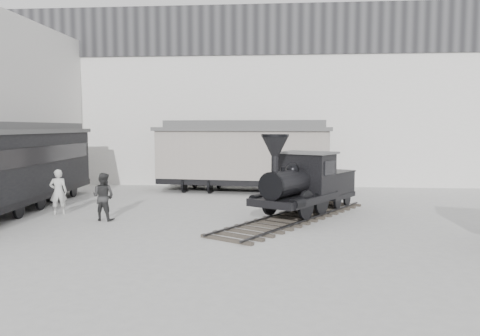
# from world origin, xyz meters

# --- Properties ---
(ground) EXTENTS (90.00, 90.00, 0.00)m
(ground) POSITION_xyz_m (0.00, 0.00, 0.00)
(ground) COLOR #9E9E9B
(north_wall) EXTENTS (34.00, 2.51, 11.00)m
(north_wall) POSITION_xyz_m (0.00, 14.98, 5.55)
(north_wall) COLOR silver
(north_wall) RESTS_ON ground
(locomotive) EXTENTS (6.57, 9.05, 3.30)m
(locomotive) POSITION_xyz_m (2.41, 4.09, 1.22)
(locomotive) COLOR black
(locomotive) RESTS_ON ground
(boxcar) EXTENTS (10.12, 4.17, 4.03)m
(boxcar) POSITION_xyz_m (-0.56, 11.23, 2.11)
(boxcar) COLOR black
(boxcar) RESTS_ON ground
(passenger_coach) EXTENTS (3.60, 13.45, 3.56)m
(passenger_coach) POSITION_xyz_m (-10.08, 4.11, 1.97)
(passenger_coach) COLOR black
(passenger_coach) RESTS_ON ground
(visitor_a) EXTENTS (0.82, 0.69, 1.90)m
(visitor_a) POSITION_xyz_m (-7.74, 3.68, 0.95)
(visitor_a) COLOR silver
(visitor_a) RESTS_ON ground
(visitor_b) EXTENTS (1.03, 0.87, 1.87)m
(visitor_b) POSITION_xyz_m (-5.42, 2.65, 0.94)
(visitor_b) COLOR #2D2D2E
(visitor_b) RESTS_ON ground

